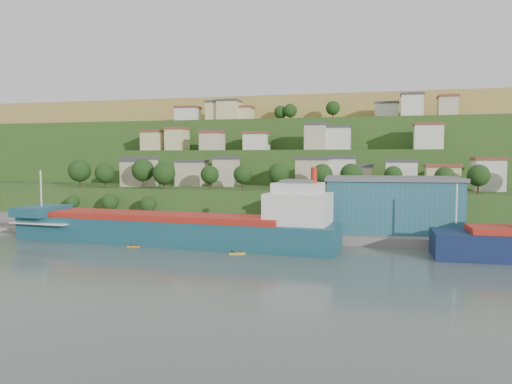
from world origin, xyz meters
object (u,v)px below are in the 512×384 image
(caravan, at_px, (69,219))
(kayak_orange, at_px, (134,246))
(warehouse, at_px, (391,203))
(cargo_ship_near, at_px, (180,230))

(caravan, xyz_separation_m, kayak_orange, (30.67, -20.91, -2.58))
(warehouse, xyz_separation_m, kayak_orange, (-54.26, -25.85, -8.22))
(cargo_ship_near, height_order, warehouse, cargo_ship_near)
(caravan, bearing_deg, warehouse, -15.80)
(warehouse, height_order, caravan, warehouse)
(caravan, height_order, kayak_orange, caravan)
(kayak_orange, bearing_deg, warehouse, 16.96)
(cargo_ship_near, relative_size, caravan, 11.23)
(warehouse, distance_m, caravan, 85.26)
(warehouse, bearing_deg, caravan, 178.94)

